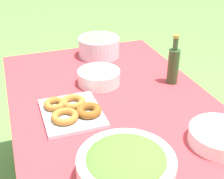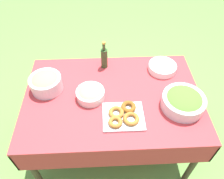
{
  "view_description": "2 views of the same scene",
  "coord_description": "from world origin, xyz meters",
  "px_view_note": "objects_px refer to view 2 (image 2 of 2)",
  "views": [
    {
      "loc": [
        1.21,
        -0.43,
        1.5
      ],
      "look_at": [
        0.03,
        -0.01,
        0.8
      ],
      "focal_mm": 50.0,
      "sensor_mm": 36.0,
      "label": 1
    },
    {
      "loc": [
        -0.06,
        -1.14,
        2.04
      ],
      "look_at": [
        -0.01,
        -0.04,
        0.85
      ],
      "focal_mm": 35.0,
      "sensor_mm": 36.0,
      "label": 2
    }
  ],
  "objects_px": {
    "pasta_bowl": "(90,93)",
    "salad_bowl": "(183,101)",
    "plate_stack": "(162,67)",
    "donut_platter": "(123,115)",
    "bread_bowl": "(46,82)",
    "olive_oil_bottle": "(104,57)"
  },
  "relations": [
    {
      "from": "pasta_bowl",
      "to": "salad_bowl",
      "type": "bearing_deg",
      "value": -10.11
    },
    {
      "from": "salad_bowl",
      "to": "plate_stack",
      "type": "distance_m",
      "value": 0.42
    },
    {
      "from": "donut_platter",
      "to": "bread_bowl",
      "type": "relative_size",
      "value": 1.18
    },
    {
      "from": "pasta_bowl",
      "to": "plate_stack",
      "type": "xyz_separation_m",
      "value": [
        0.62,
        0.29,
        -0.02
      ]
    },
    {
      "from": "bread_bowl",
      "to": "plate_stack",
      "type": "bearing_deg",
      "value": 10.48
    },
    {
      "from": "pasta_bowl",
      "to": "olive_oil_bottle",
      "type": "bearing_deg",
      "value": 72.21
    },
    {
      "from": "salad_bowl",
      "to": "donut_platter",
      "type": "distance_m",
      "value": 0.46
    },
    {
      "from": "pasta_bowl",
      "to": "olive_oil_bottle",
      "type": "relative_size",
      "value": 0.84
    },
    {
      "from": "donut_platter",
      "to": "bread_bowl",
      "type": "bearing_deg",
      "value": 152.39
    },
    {
      "from": "donut_platter",
      "to": "plate_stack",
      "type": "distance_m",
      "value": 0.62
    },
    {
      "from": "salad_bowl",
      "to": "plate_stack",
      "type": "relative_size",
      "value": 1.32
    },
    {
      "from": "pasta_bowl",
      "to": "bread_bowl",
      "type": "xyz_separation_m",
      "value": [
        -0.35,
        0.11,
        0.03
      ]
    },
    {
      "from": "plate_stack",
      "to": "olive_oil_bottle",
      "type": "height_order",
      "value": "olive_oil_bottle"
    },
    {
      "from": "pasta_bowl",
      "to": "donut_platter",
      "type": "xyz_separation_m",
      "value": [
        0.24,
        -0.2,
        -0.02
      ]
    },
    {
      "from": "olive_oil_bottle",
      "to": "salad_bowl",
      "type": "bearing_deg",
      "value": -40.32
    },
    {
      "from": "donut_platter",
      "to": "plate_stack",
      "type": "xyz_separation_m",
      "value": [
        0.38,
        0.49,
        0.01
      ]
    },
    {
      "from": "donut_platter",
      "to": "plate_stack",
      "type": "height_order",
      "value": "plate_stack"
    },
    {
      "from": "pasta_bowl",
      "to": "donut_platter",
      "type": "height_order",
      "value": "pasta_bowl"
    },
    {
      "from": "salad_bowl",
      "to": "pasta_bowl",
      "type": "distance_m",
      "value": 0.7
    },
    {
      "from": "salad_bowl",
      "to": "plate_stack",
      "type": "height_order",
      "value": "salad_bowl"
    },
    {
      "from": "olive_oil_bottle",
      "to": "bread_bowl",
      "type": "relative_size",
      "value": 1.04
    },
    {
      "from": "donut_platter",
      "to": "olive_oil_bottle",
      "type": "distance_m",
      "value": 0.58
    }
  ]
}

